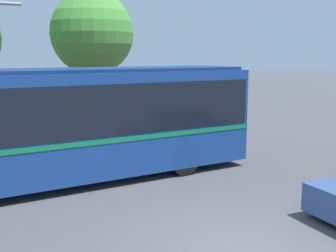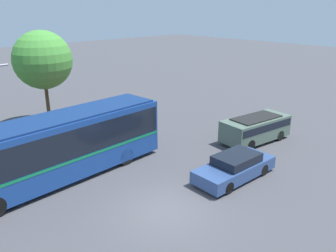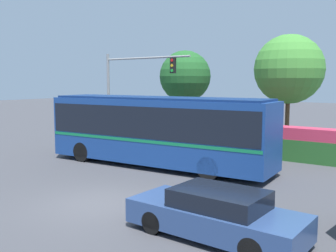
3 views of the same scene
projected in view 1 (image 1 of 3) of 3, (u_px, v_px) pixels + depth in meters
ground_plane at (240, 249)px, 8.08m from camera, size 140.00×140.00×0.00m
city_bus at (68, 119)px, 12.04m from camera, size 11.61×3.18×3.37m
flowering_hedge at (129, 120)px, 18.67m from camera, size 9.40×1.10×1.74m
street_tree_centre at (92, 33)px, 20.83m from camera, size 4.21×4.21×6.95m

